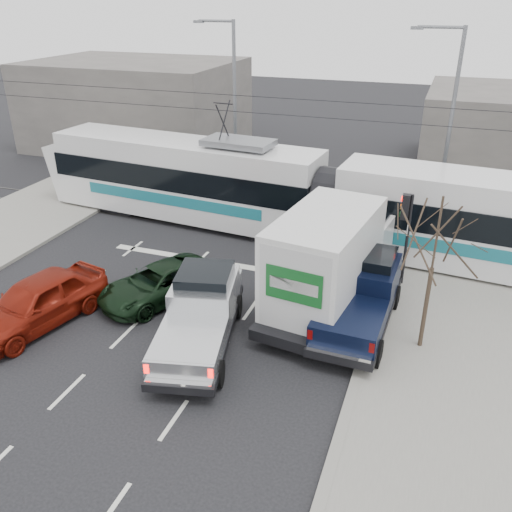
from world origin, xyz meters
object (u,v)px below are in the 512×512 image
(street_lamp_near, at_px, (447,117))
(tram, at_px, (329,200))
(box_truck, at_px, (331,260))
(traffic_signal, at_px, (406,220))
(red_car, at_px, (37,302))
(green_car, at_px, (159,283))
(bare_tree, at_px, (436,241))
(street_lamp_far, at_px, (232,95))
(navy_pickup, at_px, (361,294))
(silver_pickup, at_px, (201,311))

(street_lamp_near, bearing_deg, tram, -134.40)
(street_lamp_near, xyz_separation_m, box_truck, (-3.06, -9.92, -3.24))
(tram, xyz_separation_m, box_truck, (1.32, -5.45, -0.19))
(traffic_signal, distance_m, red_car, 13.28)
(box_truck, relative_size, green_car, 1.70)
(tram, xyz_separation_m, green_car, (-4.69, -6.98, -1.42))
(bare_tree, bearing_deg, street_lamp_far, 131.12)
(street_lamp_near, bearing_deg, green_car, -128.37)
(navy_pickup, bearing_deg, box_truck, 151.33)
(bare_tree, xyz_separation_m, box_truck, (-3.34, 1.58, -1.92))
(traffic_signal, xyz_separation_m, tram, (-3.53, 3.04, -0.68))
(bare_tree, height_order, silver_pickup, bare_tree)
(street_lamp_far, distance_m, red_car, 16.87)
(tram, bearing_deg, bare_tree, -51.36)
(silver_pickup, relative_size, green_car, 1.34)
(green_car, bearing_deg, bare_tree, 24.51)
(street_lamp_near, distance_m, silver_pickup, 15.33)
(street_lamp_near, height_order, navy_pickup, street_lamp_near)
(traffic_signal, height_order, box_truck, box_truck)
(tram, bearing_deg, street_lamp_far, 142.94)
(box_truck, distance_m, red_car, 10.10)
(street_lamp_far, bearing_deg, street_lamp_near, -9.87)
(traffic_signal, bearing_deg, street_lamp_near, 83.59)
(silver_pickup, bearing_deg, box_truck, 31.52)
(tram, bearing_deg, box_truck, -71.29)
(silver_pickup, distance_m, box_truck, 4.87)
(traffic_signal, relative_size, green_car, 0.78)
(traffic_signal, xyz_separation_m, street_lamp_near, (0.84, 7.50, 2.37))
(street_lamp_near, height_order, green_car, street_lamp_near)
(green_car, bearing_deg, silver_pickup, -10.62)
(green_car, bearing_deg, traffic_signal, 50.46)
(silver_pickup, xyz_separation_m, box_truck, (3.42, 3.38, 0.81))
(traffic_signal, xyz_separation_m, green_car, (-8.22, -3.95, -2.10))
(bare_tree, xyz_separation_m, tram, (-4.66, 7.04, -1.73))
(bare_tree, distance_m, silver_pickup, 7.50)
(bare_tree, xyz_separation_m, street_lamp_far, (-11.79, 13.50, 1.32))
(street_lamp_far, bearing_deg, traffic_signal, -41.72)
(tram, relative_size, green_car, 6.22)
(red_car, bearing_deg, bare_tree, 26.22)
(street_lamp_far, xyz_separation_m, navy_pickup, (9.70, -12.66, -3.94))
(traffic_signal, height_order, tram, tram)
(silver_pickup, bearing_deg, street_lamp_near, 50.89)
(green_car, height_order, red_car, red_car)
(street_lamp_far, distance_m, tram, 10.09)
(box_truck, bearing_deg, street_lamp_near, 80.51)
(box_truck, height_order, red_car, box_truck)
(street_lamp_far, distance_m, navy_pickup, 16.43)
(green_car, bearing_deg, street_lamp_far, 125.09)
(green_car, bearing_deg, navy_pickup, 31.00)
(street_lamp_far, relative_size, tram, 0.31)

